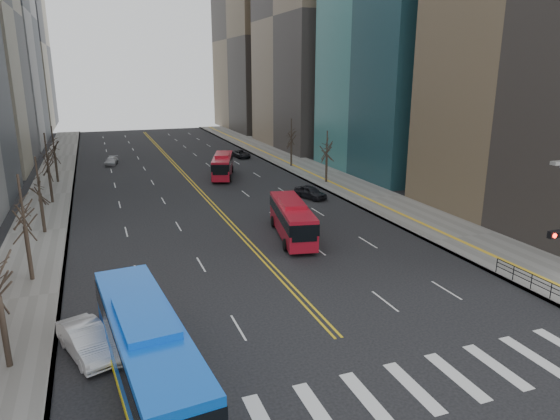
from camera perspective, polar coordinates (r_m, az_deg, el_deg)
ground at (r=23.94m, az=12.53°, el=-19.75°), size 220.00×220.00×0.00m
sidewalk_right at (r=68.88m, az=4.61°, el=4.11°), size 7.00×130.00×0.15m
sidewalk_left at (r=62.82m, az=-24.78°, el=1.59°), size 5.00×130.00×0.15m
crosswalk at (r=23.93m, az=12.53°, el=-19.74°), size 26.70×4.00×0.01m
centerline at (r=73.27m, az=-11.34°, el=4.49°), size 0.55×100.00×0.01m
office_towers at (r=85.98m, az=-13.77°, el=21.98°), size 83.00×134.00×58.00m
pedestrian_railing at (r=36.14m, az=26.82°, el=-7.07°), size 0.06×6.06×1.02m
street_trees at (r=51.58m, az=-15.74°, el=5.13°), size 35.20×47.20×7.60m
blue_bus at (r=23.31m, az=-14.92°, el=-15.24°), size 3.99×13.11×3.74m
red_bus_near at (r=42.19m, az=1.38°, el=-0.84°), size 4.19×10.26×3.20m
red_bus_far at (r=67.18m, az=-6.58°, el=5.23°), size 5.16×10.05×3.15m
car_white at (r=27.35m, az=-21.22°, el=-13.75°), size 3.13×5.06×1.57m
car_dark_mid at (r=55.69m, az=3.50°, el=2.05°), size 2.98×4.49×1.42m
car_silver at (r=80.09m, az=-18.71°, el=5.32°), size 2.46×4.34×1.19m
car_dark_far at (r=82.66m, az=-4.47°, el=6.40°), size 2.55×4.59×1.21m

